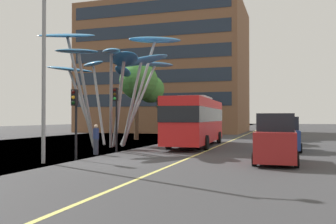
{
  "coord_description": "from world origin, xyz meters",
  "views": [
    {
      "loc": [
        7.83,
        -16.22,
        2.09
      ],
      "look_at": [
        -0.03,
        8.46,
        2.5
      ],
      "focal_mm": 39.93,
      "sensor_mm": 36.0,
      "label": 1
    }
  ],
  "objects_px": {
    "street_lamp": "(50,42)",
    "car_parked_near": "(276,140)",
    "car_parked_mid": "(285,135)",
    "leaf_sculpture": "(115,63)",
    "pedestrian": "(96,139)",
    "traffic_light_kerb_far": "(116,106)",
    "red_bus": "(196,119)",
    "car_side_street": "(281,129)",
    "traffic_light_opposite": "(161,110)",
    "traffic_light_kerb_near": "(75,109)",
    "traffic_light_island_mid": "(159,111)",
    "car_parked_far": "(275,132)"
  },
  "relations": [
    {
      "from": "leaf_sculpture",
      "to": "red_bus",
      "type": "bearing_deg",
      "value": 17.24
    },
    {
      "from": "traffic_light_opposite",
      "to": "street_lamp",
      "type": "distance_m",
      "value": 14.11
    },
    {
      "from": "car_parked_near",
      "to": "traffic_light_kerb_far",
      "type": "bearing_deg",
      "value": 164.61
    },
    {
      "from": "leaf_sculpture",
      "to": "traffic_light_island_mid",
      "type": "bearing_deg",
      "value": 50.03
    },
    {
      "from": "traffic_light_kerb_near",
      "to": "car_parked_mid",
      "type": "height_order",
      "value": "traffic_light_kerb_near"
    },
    {
      "from": "red_bus",
      "to": "pedestrian",
      "type": "xyz_separation_m",
      "value": [
        -3.96,
        -7.94,
        -1.14
      ]
    },
    {
      "from": "traffic_light_island_mid",
      "to": "pedestrian",
      "type": "xyz_separation_m",
      "value": [
        -0.67,
        -9.05,
        -1.81
      ]
    },
    {
      "from": "street_lamp",
      "to": "car_parked_near",
      "type": "bearing_deg",
      "value": 18.08
    },
    {
      "from": "car_parked_near",
      "to": "car_parked_mid",
      "type": "distance_m",
      "value": 6.93
    },
    {
      "from": "leaf_sculpture",
      "to": "pedestrian",
      "type": "xyz_separation_m",
      "value": [
        1.75,
        -6.17,
        -5.35
      ]
    },
    {
      "from": "car_parked_mid",
      "to": "street_lamp",
      "type": "xyz_separation_m",
      "value": [
        -10.24,
        -10.16,
        4.58
      ]
    },
    {
      "from": "car_parked_near",
      "to": "traffic_light_kerb_near",
      "type": "bearing_deg",
      "value": -170.04
    },
    {
      "from": "leaf_sculpture",
      "to": "car_side_street",
      "type": "bearing_deg",
      "value": 44.23
    },
    {
      "from": "traffic_light_island_mid",
      "to": "car_parked_far",
      "type": "relative_size",
      "value": 0.81
    },
    {
      "from": "traffic_light_kerb_near",
      "to": "traffic_light_island_mid",
      "type": "distance_m",
      "value": 11.88
    },
    {
      "from": "pedestrian",
      "to": "leaf_sculpture",
      "type": "bearing_deg",
      "value": 105.88
    },
    {
      "from": "traffic_light_kerb_far",
      "to": "car_parked_far",
      "type": "bearing_deg",
      "value": 48.88
    },
    {
      "from": "traffic_light_kerb_near",
      "to": "car_parked_far",
      "type": "height_order",
      "value": "traffic_light_kerb_near"
    },
    {
      "from": "traffic_light_kerb_near",
      "to": "car_parked_near",
      "type": "bearing_deg",
      "value": 9.96
    },
    {
      "from": "red_bus",
      "to": "pedestrian",
      "type": "relative_size",
      "value": 6.73
    },
    {
      "from": "leaf_sculpture",
      "to": "traffic_light_island_mid",
      "type": "distance_m",
      "value": 5.17
    },
    {
      "from": "traffic_light_island_mid",
      "to": "street_lamp",
      "type": "relative_size",
      "value": 0.41
    },
    {
      "from": "leaf_sculpture",
      "to": "street_lamp",
      "type": "bearing_deg",
      "value": -80.44
    },
    {
      "from": "traffic_light_kerb_far",
      "to": "traffic_light_opposite",
      "type": "height_order",
      "value": "traffic_light_kerb_far"
    },
    {
      "from": "traffic_light_kerb_near",
      "to": "traffic_light_kerb_far",
      "type": "height_order",
      "value": "traffic_light_kerb_far"
    },
    {
      "from": "traffic_light_opposite",
      "to": "car_side_street",
      "type": "relative_size",
      "value": 0.83
    },
    {
      "from": "car_parked_far",
      "to": "traffic_light_kerb_near",
      "type": "bearing_deg",
      "value": -122.23
    },
    {
      "from": "traffic_light_island_mid",
      "to": "car_parked_near",
      "type": "bearing_deg",
      "value": -47.79
    },
    {
      "from": "leaf_sculpture",
      "to": "car_parked_far",
      "type": "xyz_separation_m",
      "value": [
        11.29,
        5.56,
        -5.24
      ]
    },
    {
      "from": "traffic_light_opposite",
      "to": "car_parked_mid",
      "type": "distance_m",
      "value": 10.36
    },
    {
      "from": "red_bus",
      "to": "traffic_light_opposite",
      "type": "xyz_separation_m",
      "value": [
        -3.25,
        1.48,
        0.72
      ]
    },
    {
      "from": "red_bus",
      "to": "car_parked_far",
      "type": "xyz_separation_m",
      "value": [
        5.57,
        3.78,
        -1.04
      ]
    },
    {
      "from": "traffic_light_opposite",
      "to": "car_parked_far",
      "type": "bearing_deg",
      "value": 14.61
    },
    {
      "from": "red_bus",
      "to": "car_parked_mid",
      "type": "height_order",
      "value": "red_bus"
    },
    {
      "from": "traffic_light_kerb_near",
      "to": "traffic_light_kerb_far",
      "type": "relative_size",
      "value": 0.9
    },
    {
      "from": "traffic_light_kerb_near",
      "to": "traffic_light_kerb_far",
      "type": "distance_m",
      "value": 4.27
    },
    {
      "from": "traffic_light_opposite",
      "to": "car_parked_near",
      "type": "relative_size",
      "value": 0.85
    },
    {
      "from": "leaf_sculpture",
      "to": "pedestrian",
      "type": "height_order",
      "value": "leaf_sculpture"
    },
    {
      "from": "traffic_light_kerb_far",
      "to": "traffic_light_island_mid",
      "type": "height_order",
      "value": "traffic_light_kerb_far"
    },
    {
      "from": "traffic_light_opposite",
      "to": "street_lamp",
      "type": "relative_size",
      "value": 0.42
    },
    {
      "from": "red_bus",
      "to": "traffic_light_island_mid",
      "type": "relative_size",
      "value": 3.13
    },
    {
      "from": "leaf_sculpture",
      "to": "car_parked_mid",
      "type": "relative_size",
      "value": 2.68
    },
    {
      "from": "traffic_light_kerb_near",
      "to": "traffic_light_island_mid",
      "type": "height_order",
      "value": "traffic_light_island_mid"
    },
    {
      "from": "car_parked_near",
      "to": "car_parked_mid",
      "type": "bearing_deg",
      "value": 87.1
    },
    {
      "from": "traffic_light_kerb_far",
      "to": "car_parked_near",
      "type": "height_order",
      "value": "traffic_light_kerb_far"
    },
    {
      "from": "traffic_light_kerb_far",
      "to": "street_lamp",
      "type": "bearing_deg",
      "value": -95.24
    },
    {
      "from": "street_lamp",
      "to": "car_parked_mid",
      "type": "bearing_deg",
      "value": 44.75
    },
    {
      "from": "red_bus",
      "to": "car_parked_mid",
      "type": "relative_size",
      "value": 2.59
    },
    {
      "from": "traffic_light_kerb_far",
      "to": "car_parked_far",
      "type": "relative_size",
      "value": 0.86
    },
    {
      "from": "red_bus",
      "to": "car_side_street",
      "type": "bearing_deg",
      "value": 58.3
    }
  ]
}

